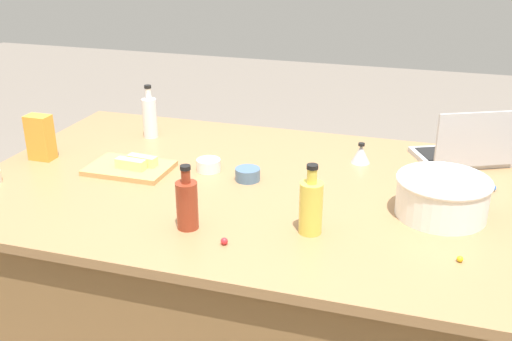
{
  "coord_description": "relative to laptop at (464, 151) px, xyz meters",
  "views": [
    {
      "loc": [
        -0.55,
        1.78,
        1.72
      ],
      "look_at": [
        0.0,
        0.0,
        0.95
      ],
      "focal_mm": 41.9,
      "sensor_mm": 36.0,
      "label": 1
    }
  ],
  "objects": [
    {
      "name": "candy_1",
      "position": [
        0.64,
        0.84,
        -0.04
      ],
      "size": [
        0.02,
        0.02,
        0.02
      ],
      "primitive_type": "sphere",
      "color": "red",
      "rests_on": "island_counter"
    },
    {
      "name": "island_counter",
      "position": [
        0.67,
        0.41,
        -0.5
      ],
      "size": [
        1.93,
        1.2,
        0.9
      ],
      "color": "olive",
      "rests_on": "ground"
    },
    {
      "name": "laptop",
      "position": [
        0.0,
        0.0,
        0.0
      ],
      "size": [
        0.37,
        0.34,
        0.22
      ],
      "color": "#B7B7BC",
      "rests_on": "island_counter"
    },
    {
      "name": "kitchen_timer",
      "position": [
        0.36,
        0.11,
        -0.01
      ],
      "size": [
        0.07,
        0.07,
        0.08
      ],
      "color": "#B2B2B7",
      "rests_on": "island_counter"
    },
    {
      "name": "candy_bag",
      "position": [
        1.51,
        0.43,
        0.04
      ],
      "size": [
        0.09,
        0.06,
        0.17
      ],
      "primitive_type": "cube",
      "color": "gold",
      "rests_on": "island_counter"
    },
    {
      "name": "candy_2",
      "position": [
        -0.09,
        0.23,
        -0.04
      ],
      "size": [
        0.02,
        0.02,
        0.02
      ],
      "primitive_type": "sphere",
      "color": "blue",
      "rests_on": "island_counter"
    },
    {
      "name": "butter_stick_right",
      "position": [
        1.12,
        0.46,
        -0.01
      ],
      "size": [
        0.11,
        0.04,
        0.04
      ],
      "primitive_type": "cube",
      "rotation": [
        0.0,
        0.0,
        -0.07
      ],
      "color": "#F4E58C",
      "rests_on": "cutting_board"
    },
    {
      "name": "mixing_bowl_large",
      "position": [
        0.07,
        0.47,
        0.02
      ],
      "size": [
        0.28,
        0.28,
        0.12
      ],
      "color": "white",
      "rests_on": "island_counter"
    },
    {
      "name": "ramekin_small",
      "position": [
        0.87,
        0.35,
        -0.03
      ],
      "size": [
        0.09,
        0.09,
        0.04
      ],
      "primitive_type": "cylinder",
      "color": "white",
      "rests_on": "island_counter"
    },
    {
      "name": "ramekin_wide",
      "position": [
        0.71,
        0.39,
        -0.03
      ],
      "size": [
        0.09,
        0.09,
        0.04
      ],
      "primitive_type": "cylinder",
      "color": "slate",
      "rests_on": "island_counter"
    },
    {
      "name": "candy_0",
      "position": [
        0.01,
        0.74,
        -0.04
      ],
      "size": [
        0.02,
        0.02,
        0.02
      ],
      "primitive_type": "sphere",
      "color": "yellow",
      "rests_on": "island_counter"
    },
    {
      "name": "bottle_oil",
      "position": [
        0.42,
        0.69,
        0.04
      ],
      "size": [
        0.07,
        0.07,
        0.21
      ],
      "color": "#DBC64C",
      "rests_on": "island_counter"
    },
    {
      "name": "butter_stick_left",
      "position": [
        1.1,
        0.41,
        -0.01
      ],
      "size": [
        0.11,
        0.05,
        0.04
      ],
      "primitive_type": "cube",
      "rotation": [
        0.0,
        0.0,
        -0.1
      ],
      "color": "#F4E58C",
      "rests_on": "cutting_board"
    },
    {
      "name": "bottle_soy",
      "position": [
        0.77,
        0.77,
        0.03
      ],
      "size": [
        0.06,
        0.06,
        0.2
      ],
      "color": "maroon",
      "rests_on": "island_counter"
    },
    {
      "name": "bottle_vinegar",
      "position": [
        1.23,
        0.08,
        0.04
      ],
      "size": [
        0.06,
        0.06,
        0.22
      ],
      "color": "white",
      "rests_on": "island_counter"
    },
    {
      "name": "cutting_board",
      "position": [
        1.14,
        0.43,
        -0.04
      ],
      "size": [
        0.29,
        0.2,
        0.02
      ],
      "primitive_type": "cube",
      "color": "tan",
      "rests_on": "island_counter"
    }
  ]
}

